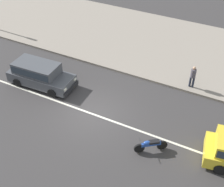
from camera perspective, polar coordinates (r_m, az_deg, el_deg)
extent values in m
plane|color=#383535|center=(18.61, -3.64, -3.74)|extent=(160.00, 160.00, 0.00)
cube|color=silver|center=(18.61, -3.64, -3.73)|extent=(50.40, 0.14, 0.01)
cube|color=gray|center=(25.71, 7.37, 9.25)|extent=(68.00, 10.00, 0.15)
cylinder|color=black|center=(17.50, 19.28, -8.42)|extent=(0.63, 0.33, 0.60)
cylinder|color=black|center=(16.28, 19.15, -12.90)|extent=(0.63, 0.33, 0.60)
cube|color=#47494F|center=(21.08, -12.76, 2.79)|extent=(4.44, 1.96, 0.70)
cube|color=#47494F|center=(20.84, -13.64, 4.53)|extent=(3.02, 1.72, 0.70)
cube|color=#28333D|center=(20.84, -13.64, 4.53)|extent=(2.90, 1.75, 0.45)
cube|color=black|center=(20.11, -7.49, 0.82)|extent=(0.21, 1.71, 0.28)
cube|color=white|center=(20.32, -6.78, 2.61)|extent=(0.09, 0.24, 0.14)
cube|color=white|center=(19.51, -8.56, 0.70)|extent=(0.09, 0.24, 0.14)
cylinder|color=black|center=(21.07, -8.41, 2.66)|extent=(0.61, 0.25, 0.60)
cylinder|color=black|center=(19.99, -10.85, 0.13)|extent=(0.61, 0.25, 0.60)
cylinder|color=black|center=(22.45, -14.31, 4.28)|extent=(0.61, 0.25, 0.60)
cylinder|color=black|center=(21.45, -16.87, 1.98)|extent=(0.61, 0.25, 0.60)
cylinder|color=black|center=(16.36, 5.00, -9.94)|extent=(0.51, 0.42, 0.56)
cylinder|color=black|center=(16.64, 9.14, -9.31)|extent=(0.51, 0.42, 0.56)
cube|color=#23479E|center=(16.34, 7.14, -9.16)|extent=(0.91, 0.74, 0.18)
cube|color=black|center=(16.28, 7.70, -8.74)|extent=(0.58, 0.53, 0.12)
ellipsoid|color=#23479E|center=(16.20, 6.44, -8.98)|extent=(0.46, 0.43, 0.22)
cylinder|color=#232326|center=(15.99, 5.20, -8.73)|extent=(0.36, 0.46, 0.03)
cylinder|color=#232838|center=(20.84, 14.10, 2.16)|extent=(0.14, 0.14, 0.77)
cylinder|color=#232838|center=(20.81, 14.62, 2.01)|extent=(0.14, 0.14, 0.77)
cylinder|color=#514C56|center=(20.45, 14.65, 3.60)|extent=(0.34, 0.34, 0.58)
sphere|color=tan|center=(20.24, 14.83, 4.51)|extent=(0.21, 0.21, 0.21)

